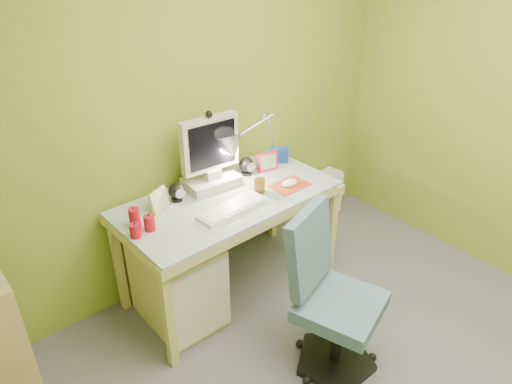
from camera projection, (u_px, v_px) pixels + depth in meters
wall_back at (194, 107)px, 2.92m from camera, size 3.20×0.01×2.40m
slope_ceiling at (195, 105)px, 0.97m from camera, size 1.10×3.20×1.10m
desk at (230, 245)px, 3.07m from camera, size 1.38×0.72×0.73m
monitor at (210, 145)px, 2.87m from camera, size 0.42×0.26×0.56m
speaker_left at (176, 192)px, 2.81m from camera, size 0.11×0.11×0.11m
speaker_right at (246, 166)px, 3.11m from camera, size 0.11×0.11×0.12m
keyboard at (232, 208)px, 2.74m from camera, size 0.45×0.17×0.02m
mousepad at (289, 185)px, 3.00m from camera, size 0.24×0.17×0.01m
mouse at (289, 183)px, 3.00m from camera, size 0.12×0.08×0.04m
amber_tumbler at (259, 186)px, 2.91m from camera, size 0.08×0.08×0.09m
candle_cluster at (138, 221)px, 2.53m from camera, size 0.18×0.17×0.12m
photo_frame_red at (267, 162)px, 3.17m from camera, size 0.15×0.05×0.13m
photo_frame_blue at (279, 155)px, 3.28m from camera, size 0.12×0.10×0.11m
photo_frame_green at (159, 200)px, 2.73m from camera, size 0.14×0.08×0.12m
desk_lamp at (265, 127)px, 3.12m from camera, size 0.55×0.28×0.57m
task_chair at (341, 306)px, 2.48m from camera, size 0.60×0.60×0.86m
radiator at (321, 196)px, 3.98m from camera, size 0.39×0.18×0.38m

